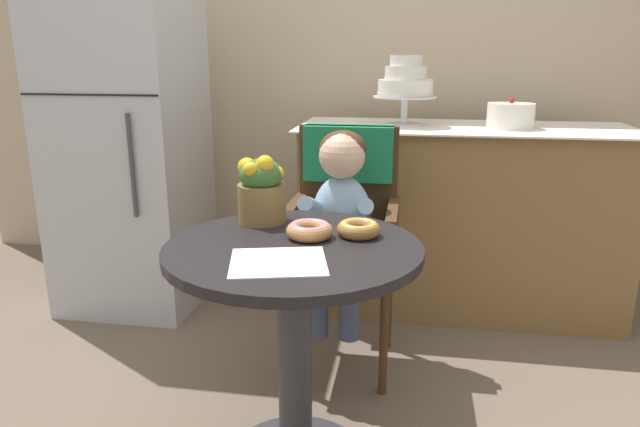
# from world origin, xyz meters

# --- Properties ---
(back_wall) EXTENTS (4.80, 0.10, 2.70)m
(back_wall) POSITION_xyz_m (0.00, 1.85, 1.35)
(back_wall) COLOR #C1AD8E
(back_wall) RESTS_ON ground
(cafe_table) EXTENTS (0.72, 0.72, 0.72)m
(cafe_table) POSITION_xyz_m (0.00, 0.00, 0.51)
(cafe_table) COLOR black
(cafe_table) RESTS_ON ground
(wicker_chair) EXTENTS (0.42, 0.45, 0.95)m
(wicker_chair) POSITION_xyz_m (0.06, 0.71, 0.64)
(wicker_chair) COLOR #472D19
(wicker_chair) RESTS_ON ground
(seated_child) EXTENTS (0.27, 0.32, 0.73)m
(seated_child) POSITION_xyz_m (0.06, 0.56, 0.68)
(seated_child) COLOR #8CADCC
(seated_child) RESTS_ON ground
(paper_napkin) EXTENTS (0.29, 0.27, 0.00)m
(paper_napkin) POSITION_xyz_m (-0.01, -0.15, 0.72)
(paper_napkin) COLOR white
(paper_napkin) RESTS_ON cafe_table
(donut_front) EXTENTS (0.13, 0.13, 0.04)m
(donut_front) POSITION_xyz_m (0.17, 0.11, 0.74)
(donut_front) COLOR #936033
(donut_front) RESTS_ON cafe_table
(donut_mid) EXTENTS (0.13, 0.13, 0.04)m
(donut_mid) POSITION_xyz_m (0.03, 0.07, 0.74)
(donut_mid) COLOR #AD7542
(donut_mid) RESTS_ON cafe_table
(flower_vase) EXTENTS (0.15, 0.15, 0.22)m
(flower_vase) POSITION_xyz_m (-0.14, 0.21, 0.83)
(flower_vase) COLOR brown
(flower_vase) RESTS_ON cafe_table
(display_counter) EXTENTS (1.56, 0.62, 0.90)m
(display_counter) POSITION_xyz_m (0.55, 1.30, 0.45)
(display_counter) COLOR olive
(display_counter) RESTS_ON ground
(tiered_cake_stand) EXTENTS (0.30, 0.30, 0.32)m
(tiered_cake_stand) POSITION_xyz_m (0.26, 1.30, 1.10)
(tiered_cake_stand) COLOR silver
(tiered_cake_stand) RESTS_ON display_counter
(round_layer_cake) EXTENTS (0.21, 0.21, 0.14)m
(round_layer_cake) POSITION_xyz_m (0.75, 1.28, 0.96)
(round_layer_cake) COLOR white
(round_layer_cake) RESTS_ON display_counter
(refrigerator) EXTENTS (0.64, 0.63, 1.70)m
(refrigerator) POSITION_xyz_m (-1.05, 1.10, 0.85)
(refrigerator) COLOR #B7BABF
(refrigerator) RESTS_ON ground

